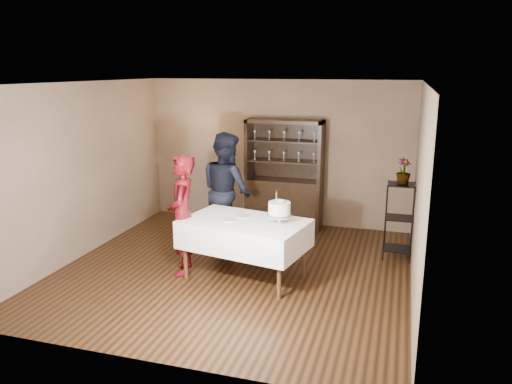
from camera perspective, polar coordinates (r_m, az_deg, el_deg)
floor at (r=7.47m, az=-2.45°, el=-8.85°), size 5.00×5.00×0.00m
ceiling at (r=6.89m, az=-2.69°, el=12.34°), size 5.00×5.00×0.00m
back_wall at (r=9.41m, az=2.46°, el=4.51°), size 5.00×0.02×2.70m
wall_left at (r=8.21m, az=-19.30°, el=2.34°), size 0.02×5.00×2.70m
wall_right at (r=6.68m, az=18.13°, el=-0.10°), size 0.02×5.00×2.70m
china_hutch at (r=9.26m, az=3.23°, el=0.02°), size 1.40×0.48×2.00m
plant_etagere at (r=8.02m, az=16.04°, el=-2.84°), size 0.42×0.42×1.20m
cake_table at (r=6.98m, az=-1.31°, el=-4.83°), size 1.85×1.34×0.84m
woman at (r=7.17m, az=-8.44°, el=-2.60°), size 0.60×0.73×1.74m
man at (r=8.12m, az=-3.37°, el=0.16°), size 1.18×1.15×1.92m
cake at (r=6.77m, az=2.68°, el=-2.05°), size 0.34×0.34×0.46m
plate_near at (r=6.92m, az=-2.94°, el=-3.23°), size 0.25×0.25×0.01m
plate_far at (r=7.08m, az=-1.40°, el=-2.80°), size 0.22×0.22×0.01m
potted_plant at (r=7.89m, az=16.51°, el=2.32°), size 0.30×0.30×0.39m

